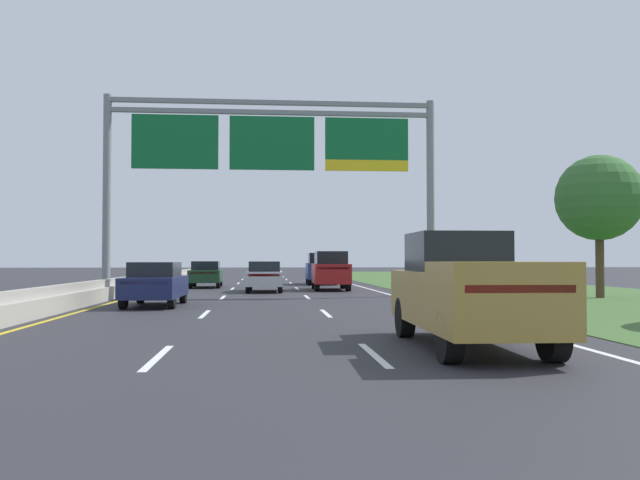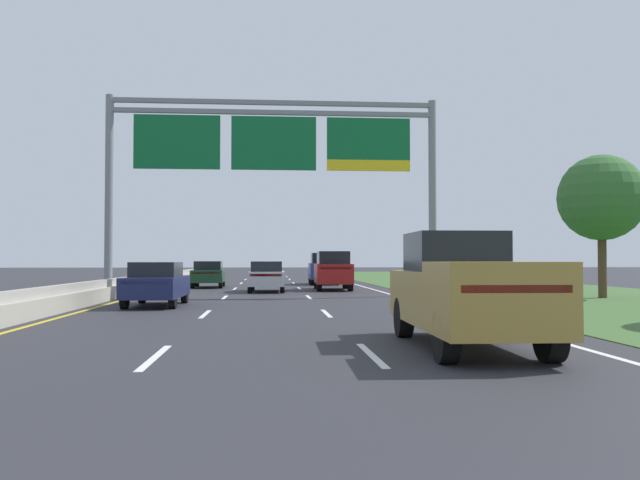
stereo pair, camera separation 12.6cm
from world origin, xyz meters
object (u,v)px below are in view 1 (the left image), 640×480
object	(u,v)px
pickup_truck_gold	(467,290)
car_darkgreen_left_lane_sedan	(206,274)
car_silver_centre_lane_sedan	(265,276)
roadside_tree_mid	(599,198)
car_blue_right_lane_suv	(321,268)
car_red_right_lane_suv	(330,270)
car_navy_left_lane_sedan	(155,283)
overhead_sign_gantry	(272,154)

from	to	relation	value
pickup_truck_gold	car_darkgreen_left_lane_sedan	bearing A→B (deg)	15.68
car_silver_centre_lane_sedan	roadside_tree_mid	bearing A→B (deg)	-115.45
car_darkgreen_left_lane_sedan	car_blue_right_lane_suv	xyz separation A→B (m)	(7.30, 4.50, 0.28)
car_silver_centre_lane_sedan	car_blue_right_lane_suv	distance (m)	10.84
car_darkgreen_left_lane_sedan	car_blue_right_lane_suv	distance (m)	8.58
car_red_right_lane_suv	car_navy_left_lane_sedan	distance (m)	14.29
pickup_truck_gold	car_navy_left_lane_sedan	size ratio (longest dim) A/B	1.23
pickup_truck_gold	car_navy_left_lane_sedan	world-z (taller)	pickup_truck_gold
car_blue_right_lane_suv	car_navy_left_lane_sedan	distance (m)	22.00
car_red_right_lane_suv	roadside_tree_mid	size ratio (longest dim) A/B	0.77
roadside_tree_mid	pickup_truck_gold	bearing A→B (deg)	-124.77
car_red_right_lane_suv	car_silver_centre_lane_sedan	bearing A→B (deg)	116.75
pickup_truck_gold	car_red_right_lane_suv	bearing A→B (deg)	1.54
car_blue_right_lane_suv	pickup_truck_gold	bearing A→B (deg)	-178.34
car_navy_left_lane_sedan	car_red_right_lane_suv	bearing A→B (deg)	-31.30
overhead_sign_gantry	car_blue_right_lane_suv	size ratio (longest dim) A/B	3.17
car_silver_centre_lane_sedan	car_blue_right_lane_suv	size ratio (longest dim) A/B	0.93
overhead_sign_gantry	car_darkgreen_left_lane_sedan	distance (m)	12.25
car_darkgreen_left_lane_sedan	car_navy_left_lane_sedan	distance (m)	16.11
overhead_sign_gantry	roadside_tree_mid	size ratio (longest dim) A/B	2.43
car_navy_left_lane_sedan	roadside_tree_mid	xyz separation A→B (m)	(18.31, 3.33, 3.50)
overhead_sign_gantry	car_blue_right_lane_suv	bearing A→B (deg)	76.66
car_silver_centre_lane_sedan	car_red_right_lane_suv	distance (m)	4.00
pickup_truck_gold	overhead_sign_gantry	bearing A→B (deg)	12.09
car_silver_centre_lane_sedan	overhead_sign_gantry	bearing A→B (deg)	-175.05
car_blue_right_lane_suv	car_silver_centre_lane_sedan	bearing A→B (deg)	161.15
car_darkgreen_left_lane_sedan	roadside_tree_mid	size ratio (longest dim) A/B	0.72
pickup_truck_gold	car_silver_centre_lane_sedan	xyz separation A→B (m)	(-3.79, 22.41, -0.26)
car_blue_right_lane_suv	overhead_sign_gantry	bearing A→B (deg)	168.33
car_red_right_lane_suv	overhead_sign_gantry	bearing A→B (deg)	153.72
roadside_tree_mid	car_red_right_lane_suv	bearing A→B (deg)	140.73
overhead_sign_gantry	car_red_right_lane_suv	xyz separation A→B (m)	(3.29, 6.21, -5.38)
car_blue_right_lane_suv	car_red_right_lane_suv	size ratio (longest dim) A/B	1.00
overhead_sign_gantry	car_red_right_lane_suv	size ratio (longest dim) A/B	3.17
pickup_truck_gold	car_blue_right_lane_suv	distance (m)	32.56
car_navy_left_lane_sedan	roadside_tree_mid	bearing A→B (deg)	-79.23
car_darkgreen_left_lane_sedan	roadside_tree_mid	bearing A→B (deg)	-126.67
overhead_sign_gantry	car_navy_left_lane_sedan	xyz separation A→B (m)	(-4.23, -5.94, -5.66)
pickup_truck_gold	roadside_tree_mid	distance (m)	18.88
pickup_truck_gold	car_red_right_lane_suv	size ratio (longest dim) A/B	1.14
car_red_right_lane_suv	roadside_tree_mid	world-z (taller)	roadside_tree_mid
car_red_right_lane_suv	car_darkgreen_left_lane_sedan	bearing A→B (deg)	62.54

